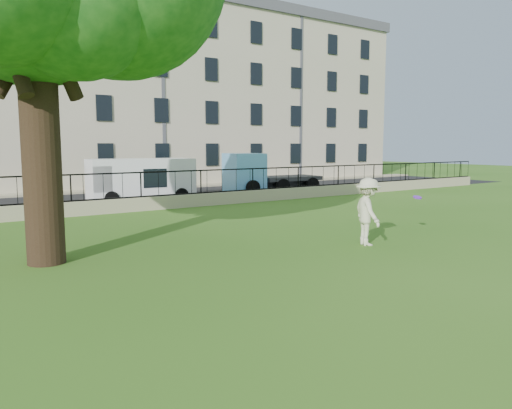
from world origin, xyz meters
TOP-DOWN VIEW (x-y plane):
  - ground at (0.00, 0.00)m, footprint 120.00×120.00m
  - retaining_wall at (0.00, 12.00)m, footprint 50.00×0.40m
  - iron_railing at (0.00, 12.00)m, footprint 50.00×0.05m
  - street at (0.00, 16.70)m, footprint 60.00×9.00m
  - sidewalk at (0.00, 21.90)m, footprint 60.00×1.40m
  - building_row at (0.00, 27.57)m, footprint 56.40×10.40m
  - man at (2.50, 1.00)m, footprint 1.18×1.46m
  - frisbee at (4.70, 0.97)m, footprint 0.34×0.33m
  - white_van at (1.40, 15.40)m, footprint 5.40×2.52m
  - blue_truck at (9.70, 15.40)m, footprint 5.89×2.51m

SIDE VIEW (x-z plane):
  - ground at x=0.00m, z-range 0.00..0.00m
  - street at x=0.00m, z-range 0.00..0.01m
  - sidewalk at x=0.00m, z-range 0.00..0.12m
  - retaining_wall at x=0.00m, z-range 0.00..0.60m
  - man at x=2.50m, z-range 0.00..1.97m
  - white_van at x=1.40m, z-range 0.00..2.20m
  - iron_railing at x=0.00m, z-range 0.59..1.72m
  - blue_truck at x=9.70m, z-range 0.00..2.40m
  - frisbee at x=4.70m, z-range 1.21..1.34m
  - building_row at x=0.00m, z-range 0.02..13.82m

